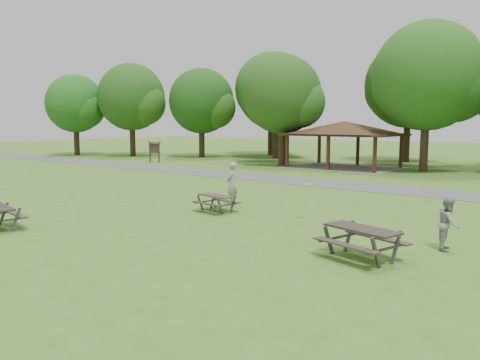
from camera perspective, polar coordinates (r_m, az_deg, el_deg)
name	(u,v)px	position (r m, az deg, el deg)	size (l,w,h in m)	color
ground	(149,224)	(17.17, -10.98, -5.34)	(160.00, 160.00, 0.00)	#3C681D
asphalt_path	(331,184)	(28.23, 11.00, -0.50)	(120.00, 3.20, 0.02)	#4C4C4F
pavilion	(344,130)	(38.74, 12.61, 5.99)	(8.60, 7.01, 3.76)	#381E14
notice_board	(154,148)	(43.74, -10.41, 3.85)	(1.60, 0.30, 1.88)	#3A2415
tree_row_a	(132,99)	(52.38, -13.00, 9.59)	(7.56, 7.20, 9.97)	black
tree_row_b	(202,103)	(49.65, -4.63, 9.33)	(7.14, 6.80, 9.28)	black
tree_row_c	(277,94)	(48.11, 4.51, 10.45)	(8.19, 7.80, 10.67)	#2F1D15
tree_row_d	(283,97)	(39.91, 5.30, 10.05)	(6.93, 6.60, 9.27)	#2F1E15
tree_row_e	(429,79)	(37.63, 22.03, 11.30)	(8.40, 8.00, 11.02)	#321E16
tree_deep_a	(272,91)	(52.71, 3.90, 10.79)	(8.40, 8.00, 11.38)	black
tree_deep_b	(410,87)	(46.45, 20.02, 10.61)	(8.40, 8.00, 11.13)	black
tree_flank_left	(76,105)	(55.47, -19.38, 8.57)	(6.72, 6.40, 8.93)	black
picnic_table_middle	(216,199)	(19.19, -2.90, -2.35)	(1.78, 1.51, 0.70)	#322824
picnic_table_far	(362,235)	(12.97, 14.62, -6.54)	(2.37, 2.09, 0.88)	black
frisbee_in_flight	(308,184)	(17.42, 8.34, -0.53)	(0.36, 0.36, 0.02)	yellow
frisbee_thrower	(232,184)	(20.58, -1.02, -0.46)	(0.70, 0.46, 1.92)	#969799
frisbee_catcher	(449,224)	(14.70, 24.09, -4.87)	(0.74, 0.58, 1.53)	gray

